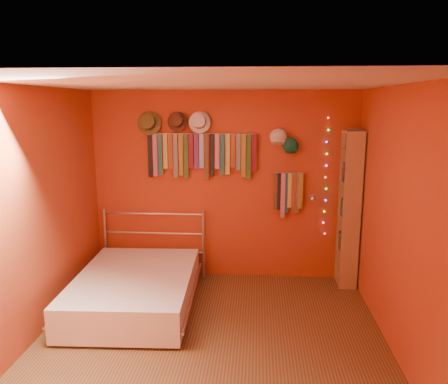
% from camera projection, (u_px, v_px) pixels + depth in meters
% --- Properties ---
extents(ground, '(3.50, 3.50, 0.00)m').
position_uv_depth(ground, '(210.00, 341.00, 4.36)').
color(ground, '#4F321B').
rests_on(ground, ground).
extents(back_wall, '(3.50, 0.02, 2.50)m').
position_uv_depth(back_wall, '(224.00, 186.00, 5.82)').
color(back_wall, maroon).
rests_on(back_wall, ground).
extents(right_wall, '(0.02, 3.50, 2.50)m').
position_uv_depth(right_wall, '(400.00, 224.00, 3.98)').
color(right_wall, maroon).
rests_on(right_wall, ground).
extents(left_wall, '(0.02, 3.50, 2.50)m').
position_uv_depth(left_wall, '(31.00, 216.00, 4.24)').
color(left_wall, maroon).
rests_on(left_wall, ground).
extents(ceiling, '(3.50, 3.50, 0.02)m').
position_uv_depth(ceiling, '(209.00, 83.00, 3.86)').
color(ceiling, white).
rests_on(ceiling, back_wall).
extents(tie_rack, '(1.45, 0.03, 0.60)m').
position_uv_depth(tie_rack, '(201.00, 153.00, 5.69)').
color(tie_rack, '#BCBCC1').
rests_on(tie_rack, back_wall).
extents(small_tie_rack, '(0.40, 0.03, 0.60)m').
position_uv_depth(small_tie_rack, '(288.00, 192.00, 5.70)').
color(small_tie_rack, '#BCBCC1').
rests_on(small_tie_rack, back_wall).
extents(fedora_olive, '(0.31, 0.17, 0.31)m').
position_uv_depth(fedora_olive, '(149.00, 123.00, 5.63)').
color(fedora_olive, brown).
rests_on(fedora_olive, back_wall).
extents(fedora_brown, '(0.26, 0.14, 0.26)m').
position_uv_depth(fedora_brown, '(177.00, 121.00, 5.61)').
color(fedora_brown, '#4E2C1B').
rests_on(fedora_brown, back_wall).
extents(fedora_white, '(0.28, 0.15, 0.28)m').
position_uv_depth(fedora_white, '(199.00, 122.00, 5.58)').
color(fedora_white, white).
rests_on(fedora_white, back_wall).
extents(cap_white, '(0.20, 0.25, 0.20)m').
position_uv_depth(cap_white, '(278.00, 137.00, 5.58)').
color(cap_white, white).
rests_on(cap_white, back_wall).
extents(cap_green, '(0.19, 0.24, 0.19)m').
position_uv_depth(cap_green, '(291.00, 146.00, 5.59)').
color(cap_green, '#166648').
rests_on(cap_green, back_wall).
extents(fairy_lights, '(0.06, 0.02, 1.55)m').
position_uv_depth(fairy_lights, '(326.00, 177.00, 5.65)').
color(fairy_lights, '#FF3333').
rests_on(fairy_lights, back_wall).
extents(reading_lamp, '(0.07, 0.29, 0.08)m').
position_uv_depth(reading_lamp, '(313.00, 198.00, 5.53)').
color(reading_lamp, '#BCBCC1').
rests_on(reading_lamp, back_wall).
extents(bookshelf, '(0.25, 0.34, 2.00)m').
position_uv_depth(bookshelf, '(353.00, 209.00, 5.52)').
color(bookshelf, '#9A6945').
rests_on(bookshelf, ground).
extents(bed, '(1.46, 1.93, 0.92)m').
position_uv_depth(bed, '(135.00, 289.00, 5.06)').
color(bed, '#BCBCC1').
rests_on(bed, ground).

